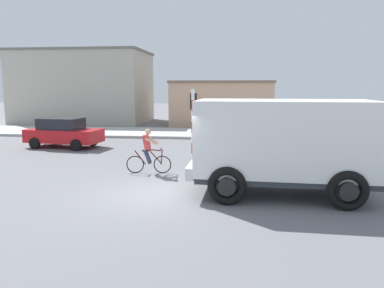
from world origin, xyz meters
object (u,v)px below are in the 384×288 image
at_px(car_white_mid, 63,132).
at_px(pedestrian_near_kerb, 293,132).
at_px(cyclist, 148,151).
at_px(truck_foreground, 282,141).
at_px(car_red_near, 338,133).
at_px(traffic_light_pole, 193,120).

distance_m(car_white_mid, pedestrian_near_kerb, 12.53).
bearing_deg(cyclist, pedestrian_near_kerb, 47.36).
xyz_separation_m(cyclist, pedestrian_near_kerb, (6.44, 6.99, -0.02)).
height_order(cyclist, car_white_mid, cyclist).
relative_size(truck_foreground, car_white_mid, 1.31).
distance_m(truck_foreground, pedestrian_near_kerb, 9.50).
height_order(cyclist, car_red_near, cyclist).
bearing_deg(pedestrian_near_kerb, car_red_near, -7.23).
relative_size(cyclist, pedestrian_near_kerb, 1.07).
bearing_deg(car_red_near, traffic_light_pole, -136.95).
relative_size(truck_foreground, cyclist, 3.19).
distance_m(cyclist, pedestrian_near_kerb, 9.50).
xyz_separation_m(truck_foreground, cyclist, (-4.70, 2.31, -0.80)).
bearing_deg(car_white_mid, traffic_light_pole, -34.64).
height_order(car_red_near, car_white_mid, same).
height_order(cyclist, pedestrian_near_kerb, cyclist).
distance_m(truck_foreground, traffic_light_pole, 3.88).
height_order(car_white_mid, pedestrian_near_kerb, pedestrian_near_kerb).
height_order(traffic_light_pole, car_red_near, traffic_light_pole).
height_order(truck_foreground, pedestrian_near_kerb, truck_foreground).
height_order(truck_foreground, car_red_near, truck_foreground).
bearing_deg(traffic_light_pole, cyclist, -175.71).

